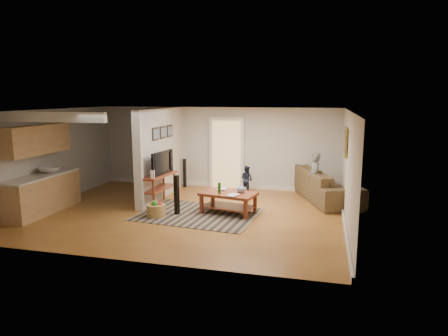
{
  "coord_description": "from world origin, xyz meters",
  "views": [
    {
      "loc": [
        3.2,
        -8.95,
        2.82
      ],
      "look_at": [
        0.86,
        0.35,
        1.1
      ],
      "focal_mm": 32.0,
      "sensor_mm": 36.0,
      "label": 1
    }
  ],
  "objects_px": {
    "speaker_right": "(185,173)",
    "toy_basket": "(156,210)",
    "speaker_left": "(177,195)",
    "toddler": "(247,193)",
    "sofa": "(325,199)",
    "child": "(313,202)",
    "coffee_table": "(229,197)",
    "tv_console": "(159,177)"
  },
  "relations": [
    {
      "from": "speaker_right",
      "to": "toy_basket",
      "type": "height_order",
      "value": "speaker_right"
    },
    {
      "from": "speaker_left",
      "to": "toddler",
      "type": "bearing_deg",
      "value": 85.02
    },
    {
      "from": "sofa",
      "to": "child",
      "type": "height_order",
      "value": "child"
    },
    {
      "from": "coffee_table",
      "to": "child",
      "type": "bearing_deg",
      "value": 37.66
    },
    {
      "from": "child",
      "to": "sofa",
      "type": "bearing_deg",
      "value": 131.07
    },
    {
      "from": "coffee_table",
      "to": "speaker_left",
      "type": "height_order",
      "value": "speaker_left"
    },
    {
      "from": "tv_console",
      "to": "toddler",
      "type": "bearing_deg",
      "value": 49.75
    },
    {
      "from": "tv_console",
      "to": "toddler",
      "type": "height_order",
      "value": "tv_console"
    },
    {
      "from": "child",
      "to": "toy_basket",
      "type": "bearing_deg",
      "value": -71.63
    },
    {
      "from": "speaker_left",
      "to": "speaker_right",
      "type": "bearing_deg",
      "value": 125.66
    },
    {
      "from": "speaker_right",
      "to": "toy_basket",
      "type": "distance_m",
      "value": 3.18
    },
    {
      "from": "speaker_right",
      "to": "child",
      "type": "distance_m",
      "value": 4.13
    },
    {
      "from": "coffee_table",
      "to": "child",
      "type": "distance_m",
      "value": 2.53
    },
    {
      "from": "coffee_table",
      "to": "child",
      "type": "height_order",
      "value": "coffee_table"
    },
    {
      "from": "speaker_left",
      "to": "toddler",
      "type": "relative_size",
      "value": 1.2
    },
    {
      "from": "tv_console",
      "to": "coffee_table",
      "type": "bearing_deg",
      "value": -2.48
    },
    {
      "from": "tv_console",
      "to": "speaker_right",
      "type": "height_order",
      "value": "tv_console"
    },
    {
      "from": "tv_console",
      "to": "toddler",
      "type": "relative_size",
      "value": 1.68
    },
    {
      "from": "speaker_right",
      "to": "sofa",
      "type": "bearing_deg",
      "value": -11.82
    },
    {
      "from": "coffee_table",
      "to": "toddler",
      "type": "distance_m",
      "value": 2.23
    },
    {
      "from": "toy_basket",
      "to": "sofa",
      "type": "bearing_deg",
      "value": 34.15
    },
    {
      "from": "speaker_right",
      "to": "child",
      "type": "bearing_deg",
      "value": -18.14
    },
    {
      "from": "sofa",
      "to": "toy_basket",
      "type": "distance_m",
      "value": 4.72
    },
    {
      "from": "tv_console",
      "to": "toddler",
      "type": "xyz_separation_m",
      "value": [
        1.97,
        1.91,
        -0.75
      ]
    },
    {
      "from": "sofa",
      "to": "child",
      "type": "relative_size",
      "value": 2.13
    },
    {
      "from": "coffee_table",
      "to": "speaker_right",
      "type": "bearing_deg",
      "value": 129.58
    },
    {
      "from": "toy_basket",
      "to": "toddler",
      "type": "distance_m",
      "value": 3.32
    },
    {
      "from": "speaker_right",
      "to": "child",
      "type": "height_order",
      "value": "speaker_right"
    },
    {
      "from": "speaker_left",
      "to": "tv_console",
      "type": "bearing_deg",
      "value": 156.44
    },
    {
      "from": "speaker_left",
      "to": "child",
      "type": "height_order",
      "value": "speaker_left"
    },
    {
      "from": "speaker_left",
      "to": "speaker_right",
      "type": "xyz_separation_m",
      "value": [
        -0.83,
        2.89,
        -0.03
      ]
    },
    {
      "from": "coffee_table",
      "to": "child",
      "type": "relative_size",
      "value": 1.07
    },
    {
      "from": "speaker_left",
      "to": "speaker_right",
      "type": "distance_m",
      "value": 3.0
    },
    {
      "from": "sofa",
      "to": "speaker_right",
      "type": "xyz_separation_m",
      "value": [
        -4.3,
        0.5,
        0.45
      ]
    },
    {
      "from": "speaker_left",
      "to": "toy_basket",
      "type": "xyz_separation_m",
      "value": [
        -0.43,
        -0.26,
        -0.32
      ]
    },
    {
      "from": "sofa",
      "to": "coffee_table",
      "type": "xyz_separation_m",
      "value": [
        -2.28,
        -1.95,
        0.4
      ]
    },
    {
      "from": "toy_basket",
      "to": "child",
      "type": "xyz_separation_m",
      "value": [
        3.6,
        2.23,
        -0.17
      ]
    },
    {
      "from": "child",
      "to": "toddler",
      "type": "bearing_deg",
      "value": -122.0
    },
    {
      "from": "sofa",
      "to": "toddler",
      "type": "height_order",
      "value": "sofa"
    },
    {
      "from": "tv_console",
      "to": "child",
      "type": "bearing_deg",
      "value": 23.2
    },
    {
      "from": "tv_console",
      "to": "child",
      "type": "distance_m",
      "value": 4.2
    },
    {
      "from": "coffee_table",
      "to": "toddler",
      "type": "xyz_separation_m",
      "value": [
        0.01,
        2.19,
        -0.4
      ]
    }
  ]
}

